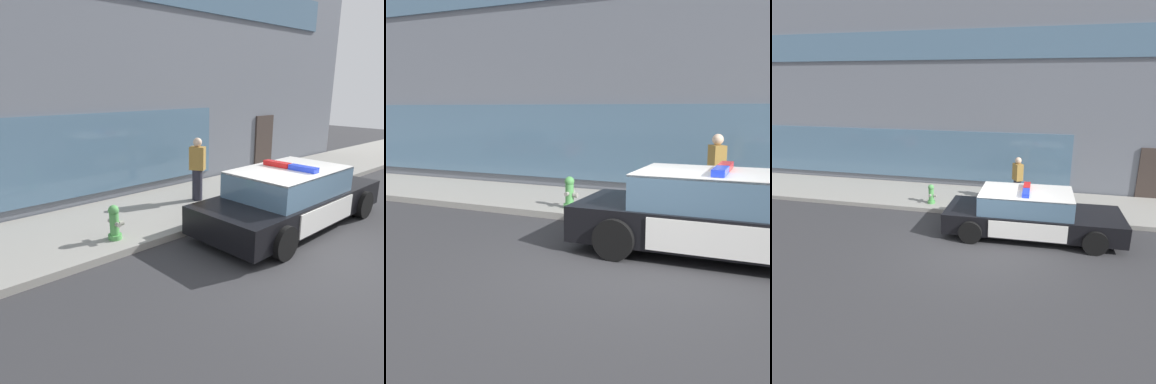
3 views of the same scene
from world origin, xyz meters
TOP-DOWN VIEW (x-y plane):
  - ground at (0.00, 0.00)m, footprint 48.00×48.00m
  - sidewalk at (0.00, 3.98)m, footprint 48.00×3.13m
  - storefront_building at (-1.84, 11.04)m, footprint 24.90×10.98m
  - police_cruiser at (1.28, 1.33)m, footprint 5.23×2.19m
  - fire_hydrant at (-2.41, 3.00)m, footprint 0.34×0.39m
  - pedestrian_on_sidewalk at (0.66, 3.90)m, footprint 0.43×0.48m

SIDE VIEW (x-z plane):
  - ground at x=0.00m, z-range 0.00..0.00m
  - sidewalk at x=0.00m, z-range 0.00..0.15m
  - fire_hydrant at x=-2.41m, z-range 0.14..0.86m
  - police_cruiser at x=1.28m, z-range -0.07..1.43m
  - pedestrian_on_sidewalk at x=0.66m, z-range 0.16..1.87m
  - storefront_building at x=-1.84m, z-range 0.00..8.15m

